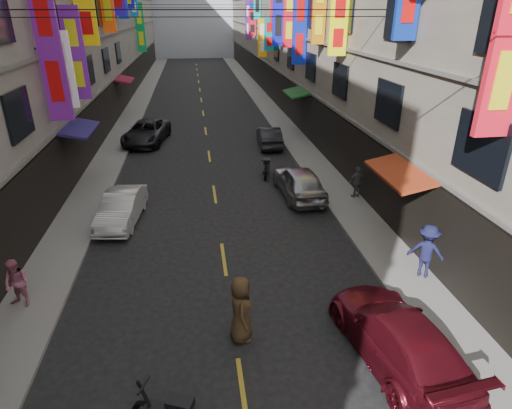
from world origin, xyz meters
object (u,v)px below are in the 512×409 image
object	(u,v)px
car_left_far	(146,132)
pedestrian_lfar	(17,284)
car_left_mid	(121,208)
pedestrian_rnear	(427,251)
pedestrian_crossing	(241,309)
pedestrian_rfar	(357,182)
car_right_mid	(299,182)
car_right_near	(398,337)
car_right_far	(269,137)
scooter_far_right	(266,168)

from	to	relation	value
car_left_far	pedestrian_lfar	size ratio (longest dim) A/B	3.35
car_left_mid	pedestrian_rnear	distance (m)	11.97
pedestrian_crossing	pedestrian_rnear	bearing A→B (deg)	-70.46
pedestrian_lfar	pedestrian_rfar	world-z (taller)	pedestrian_lfar
car_left_mid	car_right_mid	distance (m)	8.16
car_right_near	pedestrian_rfar	world-z (taller)	pedestrian_rfar
car_right_near	pedestrian_crossing	world-z (taller)	pedestrian_crossing
pedestrian_rnear	pedestrian_crossing	xyz separation A→B (m)	(-6.32, -1.98, -0.08)
car_right_near	car_right_mid	distance (m)	10.67
pedestrian_crossing	car_right_far	bearing A→B (deg)	-10.08
car_left_mid	pedestrian_crossing	size ratio (longest dim) A/B	2.04
car_right_near	car_right_far	size ratio (longest dim) A/B	1.26
car_left_mid	pedestrian_lfar	world-z (taller)	pedestrian_lfar
pedestrian_crossing	car_right_near	bearing A→B (deg)	-107.00
car_right_far	pedestrian_rfar	world-z (taller)	pedestrian_rfar
scooter_far_right	pedestrian_lfar	bearing A→B (deg)	60.65
car_right_mid	pedestrian_crossing	size ratio (longest dim) A/B	2.26
car_right_far	pedestrian_rnear	bearing A→B (deg)	101.94
scooter_far_right	car_right_near	bearing A→B (deg)	107.25
car_left_mid	pedestrian_lfar	size ratio (longest dim) A/B	2.54
car_left_mid	car_right_near	distance (m)	12.08
car_left_mid	pedestrian_lfar	xyz separation A→B (m)	(-2.19, -5.52, 0.24)
car_right_mid	pedestrian_crossing	bearing A→B (deg)	64.49
pedestrian_lfar	scooter_far_right	bearing A→B (deg)	70.67
car_left_far	pedestrian_crossing	bearing A→B (deg)	-68.21
pedestrian_rnear	car_right_near	bearing A→B (deg)	88.89
pedestrian_rnear	pedestrian_rfar	bearing A→B (deg)	-55.07
pedestrian_rnear	pedestrian_rfar	world-z (taller)	pedestrian_rnear
car_right_near	pedestrian_crossing	bearing A→B (deg)	-26.12
car_left_mid	car_left_far	size ratio (longest dim) A/B	0.76
pedestrian_lfar	pedestrian_crossing	world-z (taller)	pedestrian_crossing
car_left_far	car_right_near	xyz separation A→B (m)	(8.00, -21.00, -0.01)
pedestrian_lfar	pedestrian_rfar	size ratio (longest dim) A/B	1.01
car_left_far	car_right_far	size ratio (longest dim) A/B	1.34
pedestrian_rfar	scooter_far_right	bearing A→B (deg)	-59.04
car_right_mid	car_right_far	size ratio (longest dim) A/B	1.13
pedestrian_rnear	pedestrian_rfar	xyz separation A→B (m)	(0.11, 6.59, -0.17)
scooter_far_right	pedestrian_lfar	xyz separation A→B (m)	(-9.11, -10.10, 0.45)
scooter_far_right	pedestrian_lfar	size ratio (longest dim) A/B	1.15
car_left_mid	pedestrian_crossing	world-z (taller)	pedestrian_crossing
car_left_mid	car_right_near	bearing A→B (deg)	-41.43
car_right_mid	pedestrian_rfar	size ratio (longest dim) A/B	2.86
car_right_far	pedestrian_crossing	xyz separation A→B (m)	(-3.83, -17.69, 0.33)
pedestrian_rnear	pedestrian_rfar	distance (m)	6.60
car_left_far	pedestrian_rnear	world-z (taller)	pedestrian_rnear
car_left_mid	car_right_far	world-z (taller)	car_left_mid
car_right_far	pedestrian_rnear	xyz separation A→B (m)	(2.49, -15.71, 0.41)
car_right_mid	pedestrian_lfar	bearing A→B (deg)	31.78
scooter_far_right	pedestrian_rfar	world-z (taller)	pedestrian_rfar
car_left_mid	pedestrian_lfar	distance (m)	5.95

